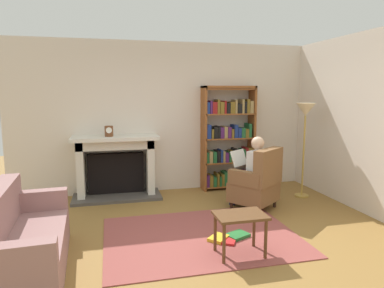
# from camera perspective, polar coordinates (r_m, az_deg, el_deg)

# --- Properties ---
(ground) EXTENTS (14.00, 14.00, 0.00)m
(ground) POSITION_cam_1_polar(r_m,az_deg,el_deg) (4.24, 2.64, -16.68)
(ground) COLOR olive
(back_wall) EXTENTS (5.60, 0.10, 2.70)m
(back_wall) POSITION_cam_1_polar(r_m,az_deg,el_deg) (6.33, -3.78, 4.43)
(back_wall) COLOR beige
(back_wall) RESTS_ON ground
(side_wall_right) EXTENTS (0.10, 5.20, 2.70)m
(side_wall_right) POSITION_cam_1_polar(r_m,az_deg,el_deg) (6.20, 23.50, 3.64)
(side_wall_right) COLOR beige
(side_wall_right) RESTS_ON ground
(area_rug) EXTENTS (2.40, 1.80, 0.01)m
(area_rug) POSITION_cam_1_polar(r_m,az_deg,el_deg) (4.50, 1.53, -15.04)
(area_rug) COLOR #954742
(area_rug) RESTS_ON ground
(fireplace) EXTENTS (1.48, 0.64, 1.07)m
(fireplace) POSITION_cam_1_polar(r_m,az_deg,el_deg) (6.10, -12.50, -3.31)
(fireplace) COLOR #4C4742
(fireplace) RESTS_ON ground
(mantel_clock) EXTENTS (0.14, 0.14, 0.18)m
(mantel_clock) POSITION_cam_1_polar(r_m,az_deg,el_deg) (5.91, -13.63, 2.09)
(mantel_clock) COLOR brown
(mantel_clock) RESTS_ON fireplace
(bookshelf) EXTENTS (0.99, 0.32, 1.92)m
(bookshelf) POSITION_cam_1_polar(r_m,az_deg,el_deg) (6.44, 6.04, 0.80)
(bookshelf) COLOR brown
(bookshelf) RESTS_ON ground
(armchair_reading) EXTENTS (0.88, 0.88, 0.97)m
(armchair_reading) POSITION_cam_1_polar(r_m,az_deg,el_deg) (5.44, 10.84, -6.30)
(armchair_reading) COLOR #331E14
(armchair_reading) RESTS_ON ground
(seated_reader) EXTENTS (0.56, 0.59, 1.14)m
(seated_reader) POSITION_cam_1_polar(r_m,az_deg,el_deg) (5.45, 9.82, -4.12)
(seated_reader) COLOR silver
(seated_reader) RESTS_ON ground
(sofa_floral) EXTENTS (0.82, 1.74, 0.85)m
(sofa_floral) POSITION_cam_1_polar(r_m,az_deg,el_deg) (3.94, -26.54, -14.51)
(sofa_floral) COLOR #9A6E6C
(sofa_floral) RESTS_ON ground
(side_table) EXTENTS (0.56, 0.39, 0.48)m
(side_table) POSITION_cam_1_polar(r_m,az_deg,el_deg) (3.91, 8.00, -12.51)
(side_table) COLOR brown
(side_table) RESTS_ON ground
(scattered_books) EXTENTS (0.58, 0.40, 0.04)m
(scattered_books) POSITION_cam_1_polar(r_m,az_deg,el_deg) (4.42, 6.11, -15.17)
(scattered_books) COLOR #267233
(scattered_books) RESTS_ON area_rug
(floor_lamp) EXTENTS (0.32, 0.32, 1.63)m
(floor_lamp) POSITION_cam_1_polar(r_m,az_deg,el_deg) (6.14, 18.29, 4.14)
(floor_lamp) COLOR #B7933F
(floor_lamp) RESTS_ON ground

